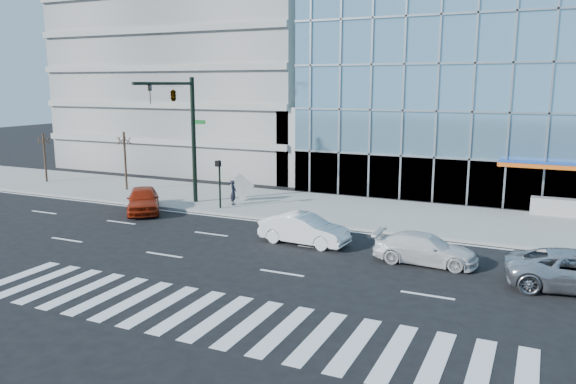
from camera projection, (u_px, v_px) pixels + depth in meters
name	position (u px, v px, depth m)	size (l,w,h in m)	color
ground	(318.00, 248.00, 26.89)	(160.00, 160.00, 0.00)	black
sidewalk	(367.00, 212.00, 34.01)	(120.00, 8.00, 0.15)	gray
parking_garage	(230.00, 61.00, 56.39)	(24.00, 24.00, 20.00)	gray
ramp_block	(332.00, 144.00, 44.83)	(6.00, 8.00, 6.00)	gray
traffic_signal	(179.00, 110.00, 34.31)	(1.14, 5.74, 8.00)	black
ped_signal_post	(219.00, 177.00, 34.38)	(0.30, 0.33, 3.00)	black
street_tree_near	(124.00, 140.00, 40.26)	(1.10, 1.10, 4.23)	#332319
street_tree_far	(43.00, 140.00, 43.61)	(1.10, 1.10, 3.87)	#332319
white_suv	(425.00, 249.00, 24.49)	(1.82, 4.49, 1.30)	silver
white_sedan	(304.00, 229.00, 27.46)	(1.55, 4.45, 1.47)	white
red_sedan	(143.00, 200.00, 34.22)	(1.85, 4.60, 1.57)	maroon
pedestrian	(233.00, 193.00, 35.62)	(0.57, 0.38, 1.57)	black
tilted_panel	(241.00, 187.00, 36.83)	(1.30, 0.06, 1.30)	#A7A7A7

